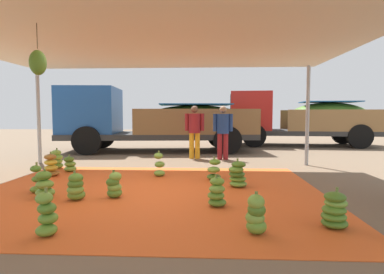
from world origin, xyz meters
name	(u,v)px	position (x,y,z in m)	size (l,w,h in m)	color
ground_plane	(169,166)	(0.00, 3.00, 0.00)	(40.00, 40.00, 0.00)	brown
tarp_orange	(149,192)	(0.00, 0.00, 0.01)	(6.25, 5.25, 0.01)	#E05B23
tent_canopy	(146,39)	(-0.01, -0.09, 2.71)	(8.00, 7.00, 2.79)	#9EA0A5
banana_bunch_0	(51,166)	(-2.50, 1.36, 0.24)	(0.40, 0.38, 0.56)	#996628
banana_bunch_1	(70,165)	(-2.32, 1.95, 0.18)	(0.40, 0.40, 0.42)	#75A83D
banana_bunch_2	(238,175)	(1.64, 0.48, 0.24)	(0.48, 0.48, 0.56)	#6B9E38
banana_bunch_3	(114,186)	(-0.52, -0.41, 0.21)	(0.36, 0.36, 0.48)	#518428
banana_bunch_4	(37,180)	(-2.01, -0.15, 0.24)	(0.32, 0.32, 0.56)	#60932D
banana_bunch_5	(57,160)	(-2.85, 2.38, 0.23)	(0.39, 0.39, 0.53)	#518428
banana_bunch_6	(256,215)	(1.63, -1.97, 0.24)	(0.32, 0.33, 0.51)	#60932D
banana_bunch_7	(335,211)	(2.64, -1.71, 0.22)	(0.43, 0.42, 0.52)	#477523
banana_bunch_8	(217,193)	(1.20, -0.85, 0.22)	(0.38, 0.38, 0.50)	#518428
banana_bunch_9	(76,188)	(-1.10, -0.61, 0.22)	(0.32, 0.34, 0.49)	#60932D
banana_bunch_10	(47,215)	(-0.81, -2.13, 0.25)	(0.34, 0.38, 0.56)	#60932D
banana_bunch_11	(45,185)	(-1.71, -0.46, 0.22)	(0.41, 0.40, 0.49)	#75A83D
banana_bunch_12	(214,170)	(1.20, 1.14, 0.21)	(0.39, 0.42, 0.50)	#477523
banana_bunch_13	(159,166)	(-0.04, 1.47, 0.26)	(0.35, 0.35, 0.59)	#6B9E38
cargo_truck_main	(152,120)	(-1.09, 6.47, 1.21)	(7.38, 3.12, 2.40)	#2D2D2D
cargo_truck_far	(297,118)	(5.05, 8.93, 1.24)	(6.41, 2.78, 2.40)	#2D2D2D
worker_0	(223,128)	(1.52, 4.31, 0.97)	(0.61, 0.37, 1.67)	maroon
worker_1	(195,128)	(0.64, 4.47, 0.98)	(0.62, 0.38, 1.68)	orange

